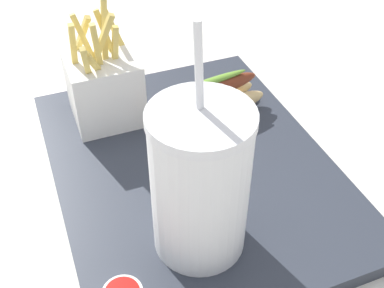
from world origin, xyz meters
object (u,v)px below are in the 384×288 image
Objects in this scene: fries_basket at (104,86)px; ketchup_cup_1 at (217,182)px; soda_cup at (200,183)px; hot_dog_1 at (210,101)px.

ketchup_cup_1 is at bearing -155.08° from fries_basket.
ketchup_cup_1 is (0.06, -0.05, -0.07)m from soda_cup.
soda_cup is 1.49× the size of hot_dog_1.
fries_basket is at bearing 8.74° from soda_cup.
soda_cup reaches higher than fries_basket.
hot_dog_1 is at bearing -19.55° from ketchup_cup_1.
fries_basket is at bearing 69.62° from hot_dog_1.
fries_basket is 0.95× the size of hot_dog_1.
soda_cup is 7.36× the size of ketchup_cup_1.
fries_basket reaches higher than hot_dog_1.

